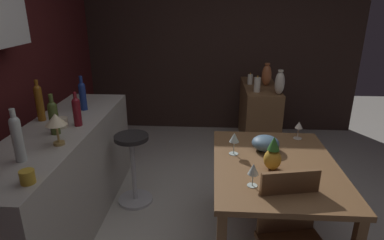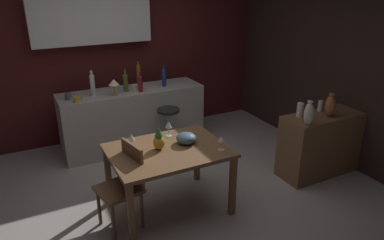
% 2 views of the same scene
% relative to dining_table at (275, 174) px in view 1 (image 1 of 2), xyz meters
% --- Properties ---
extents(ground_plane, '(9.00, 9.00, 0.00)m').
position_rel_dining_table_xyz_m(ground_plane, '(0.10, 0.27, -0.65)').
color(ground_plane, '#B7B2A8').
extents(wall_side_right, '(0.10, 4.40, 2.60)m').
position_rel_dining_table_xyz_m(wall_side_right, '(2.65, 0.57, 0.65)').
color(wall_side_right, '#33231E').
rests_on(wall_side_right, ground_plane).
extents(dining_table, '(1.23, 0.91, 0.74)m').
position_rel_dining_table_xyz_m(dining_table, '(0.00, 0.00, 0.00)').
color(dining_table, brown).
rests_on(dining_table, ground_plane).
extents(kitchen_counter, '(2.10, 0.60, 0.90)m').
position_rel_dining_table_xyz_m(kitchen_counter, '(0.18, 1.74, -0.20)').
color(kitchen_counter, '#B2ADA3').
rests_on(kitchen_counter, ground_plane).
extents(sideboard_cabinet, '(1.10, 0.44, 0.82)m').
position_rel_dining_table_xyz_m(sideboard_cabinet, '(2.09, -0.16, -0.24)').
color(sideboard_cabinet, brown).
rests_on(sideboard_cabinet, ground_plane).
extents(chair_near_window, '(0.47, 0.47, 0.89)m').
position_rel_dining_table_xyz_m(chair_near_window, '(-0.51, -0.04, -0.16)').
color(chair_near_window, brown).
rests_on(chair_near_window, ground_plane).
extents(bar_stool, '(0.34, 0.34, 0.71)m').
position_rel_dining_table_xyz_m(bar_stool, '(0.54, 1.22, -0.28)').
color(bar_stool, '#262323').
rests_on(bar_stool, ground_plane).
extents(wine_glass_left, '(0.07, 0.07, 0.16)m').
position_rel_dining_table_xyz_m(wine_glass_left, '(-0.33, 0.21, 0.21)').
color(wine_glass_left, silver).
rests_on(wine_glass_left, dining_table).
extents(wine_glass_right, '(0.07, 0.07, 0.16)m').
position_rel_dining_table_xyz_m(wine_glass_right, '(0.49, -0.27, 0.20)').
color(wine_glass_right, silver).
rests_on(wine_glass_right, dining_table).
extents(wine_glass_center, '(0.08, 0.08, 0.18)m').
position_rel_dining_table_xyz_m(wine_glass_center, '(0.14, 0.30, 0.22)').
color(wine_glass_center, silver).
rests_on(wine_glass_center, dining_table).
extents(pineapple_centerpiece, '(0.12, 0.12, 0.25)m').
position_rel_dining_table_xyz_m(pineapple_centerpiece, '(-0.08, 0.04, 0.19)').
color(pineapple_centerpiece, gold).
rests_on(pineapple_centerpiece, dining_table).
extents(fruit_bowl, '(0.22, 0.22, 0.12)m').
position_rel_dining_table_xyz_m(fruit_bowl, '(0.24, 0.04, 0.15)').
color(fruit_bowl, slate).
rests_on(fruit_bowl, dining_table).
extents(wine_bottle_ruby, '(0.07, 0.07, 0.29)m').
position_rel_dining_table_xyz_m(wine_bottle_ruby, '(0.27, 1.59, 0.38)').
color(wine_bottle_ruby, maroon).
rests_on(wine_bottle_ruby, kitchen_counter).
extents(wine_bottle_amber, '(0.07, 0.07, 0.36)m').
position_rel_dining_table_xyz_m(wine_bottle_amber, '(0.37, 1.96, 0.42)').
color(wine_bottle_amber, '#8C5114').
rests_on(wine_bottle_amber, kitchen_counter).
extents(wine_bottle_cobalt, '(0.06, 0.06, 0.33)m').
position_rel_dining_table_xyz_m(wine_bottle_cobalt, '(0.69, 1.70, 0.40)').
color(wine_bottle_cobalt, navy).
rests_on(wine_bottle_cobalt, kitchen_counter).
extents(wine_bottle_clear, '(0.07, 0.07, 0.36)m').
position_rel_dining_table_xyz_m(wine_bottle_clear, '(-0.38, 1.71, 0.42)').
color(wine_bottle_clear, silver).
rests_on(wine_bottle_clear, kitchen_counter).
extents(wine_bottle_olive, '(0.07, 0.07, 0.32)m').
position_rel_dining_table_xyz_m(wine_bottle_olive, '(0.09, 1.70, 0.39)').
color(wine_bottle_olive, '#475623').
rests_on(wine_bottle_olive, kitchen_counter).
extents(cup_cream, '(0.12, 0.09, 0.08)m').
position_rel_dining_table_xyz_m(cup_cream, '(0.23, 1.70, 0.29)').
color(cup_cream, beige).
rests_on(cup_cream, kitchen_counter).
extents(cup_mustard, '(0.12, 0.08, 0.08)m').
position_rel_dining_table_xyz_m(cup_mustard, '(-0.64, 1.52, 0.29)').
color(cup_mustard, gold).
rests_on(cup_mustard, kitchen_counter).
extents(counter_lamp, '(0.15, 0.15, 0.24)m').
position_rel_dining_table_xyz_m(counter_lamp, '(-0.11, 1.58, 0.43)').
color(counter_lamp, '#A58447').
rests_on(counter_lamp, kitchen_counter).
extents(pillar_candle_tall, '(0.07, 0.07, 0.16)m').
position_rel_dining_table_xyz_m(pillar_candle_tall, '(2.14, -0.02, 0.23)').
color(pillar_candle_tall, white).
rests_on(pillar_candle_tall, sideboard_cabinet).
extents(pillar_candle_short, '(0.08, 0.08, 0.20)m').
position_rel_dining_table_xyz_m(pillar_candle_short, '(1.75, -0.07, 0.26)').
color(pillar_candle_short, white).
rests_on(pillar_candle_short, sideboard_cabinet).
extents(vase_ceramic_ivory, '(0.12, 0.12, 0.30)m').
position_rel_dining_table_xyz_m(vase_ceramic_ivory, '(1.64, -0.32, 0.31)').
color(vase_ceramic_ivory, beige).
rests_on(vase_ceramic_ivory, sideboard_cabinet).
extents(vase_copper, '(0.13, 0.13, 0.30)m').
position_rel_dining_table_xyz_m(vase_copper, '(2.08, -0.23, 0.31)').
color(vase_copper, '#B26038').
rests_on(vase_copper, sideboard_cabinet).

